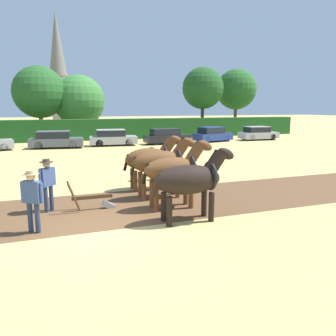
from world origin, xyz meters
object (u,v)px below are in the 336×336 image
object	(u,v)px
farmer_at_plow	(47,180)
tree_center	(79,101)
plow	(96,200)
tree_right	(236,90)
draft_horse_trail_left	(161,162)
parked_car_center_right	(112,138)
parked_car_end_right	(258,133)
parked_car_right	(167,136)
draft_horse_lead_left	(191,179)
church_spire	(58,68)
farmer_beside_team	(152,161)
tree_center_left	(39,92)
parked_car_far_right	(212,135)
tree_center_right	(203,88)
parked_car_center	(56,140)
draft_horse_trail_right	(151,159)
farmer_onlooker_left	(32,196)
draft_horse_lead_right	(175,169)

from	to	relation	value
farmer_at_plow	tree_center	bearing A→B (deg)	130.44
plow	tree_right	bearing A→B (deg)	52.20
farmer_at_plow	draft_horse_trail_left	bearing A→B (deg)	52.78
parked_car_center_right	parked_car_end_right	xyz separation A→B (m)	(15.90, -0.20, -0.01)
tree_right	farmer_at_plow	bearing A→B (deg)	-131.00
farmer_at_plow	parked_car_right	distance (m)	21.42
tree_center	draft_horse_lead_left	distance (m)	32.29
tree_center	parked_car_right	bearing A→B (deg)	-58.17
church_spire	farmer_beside_team	bearing A→B (deg)	-87.82
tree_center_left	parked_car_far_right	distance (m)	19.90
tree_center_right	parked_car_far_right	distance (m)	10.86
church_spire	draft_horse_lead_left	distance (m)	55.45
draft_horse_trail_left	parked_car_right	distance (m)	19.29
church_spire	farmer_beside_team	size ratio (longest dim) A/B	12.41
parked_car_far_right	tree_center_right	bearing A→B (deg)	58.15
tree_center	parked_car_center_right	size ratio (longest dim) A/B	1.66
tree_center_left	draft_horse_lead_left	size ratio (longest dim) A/B	2.89
farmer_at_plow	parked_car_center	world-z (taller)	farmer_at_plow
draft_horse_trail_right	farmer_onlooker_left	size ratio (longest dim) A/B	1.52
farmer_at_plow	plow	bearing A→B (deg)	35.79
plow	farmer_onlooker_left	xyz separation A→B (m)	(-1.96, -1.56, 0.75)
plow	farmer_onlooker_left	size ratio (longest dim) A/B	0.90
tree_center	tree_right	world-z (taller)	tree_right
tree_right	farmer_at_plow	distance (m)	39.66
parked_car_end_right	draft_horse_lead_right	bearing A→B (deg)	-129.09
draft_horse_lead_left	draft_horse_lead_right	bearing A→B (deg)	89.76
tree_center_right	parked_car_center_right	bearing A→B (deg)	-146.95
draft_horse_trail_left	farmer_beside_team	bearing A→B (deg)	80.37
tree_center_right	farmer_beside_team	xyz separation A→B (m)	(-14.71, -24.15, -4.99)
plow	farmer_beside_team	size ratio (longest dim) A/B	1.00
parked_car_center	tree_right	bearing A→B (deg)	32.50
tree_right	parked_car_right	size ratio (longest dim) A/B	2.00
parked_car_center	draft_horse_lead_left	bearing A→B (deg)	-72.73
draft_horse_lead_right	draft_horse_trail_right	bearing A→B (deg)	90.09
draft_horse_lead_right	parked_car_end_right	xyz separation A→B (m)	(17.58, 19.61, -0.67)
tree_center_right	farmer_onlooker_left	distance (m)	35.90
draft_horse_lead_left	farmer_onlooker_left	bearing A→B (deg)	172.89
draft_horse_lead_right	farmer_at_plow	distance (m)	4.32
draft_horse_trail_left	parked_car_center	bearing A→B (deg)	101.46
draft_horse_trail_left	draft_horse_lead_left	bearing A→B (deg)	-89.97
church_spire	parked_car_center_right	bearing A→B (deg)	-85.00
draft_horse_trail_left	parked_car_far_right	world-z (taller)	draft_horse_trail_left
draft_horse_trail_right	parked_car_center_right	size ratio (longest dim) A/B	0.62
tree_right	draft_horse_trail_left	xyz separation A→B (m)	(-21.63, -29.37, -4.59)
tree_center_left	parked_car_right	world-z (taller)	tree_center_left
plow	farmer_beside_team	world-z (taller)	farmer_beside_team
plow	farmer_beside_team	xyz separation A→B (m)	(3.24, 3.76, 0.61)
tree_center_right	church_spire	bearing A→B (deg)	124.03
tree_right	draft_horse_lead_right	distance (m)	37.95
farmer_beside_team	tree_center_left	bearing A→B (deg)	127.00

